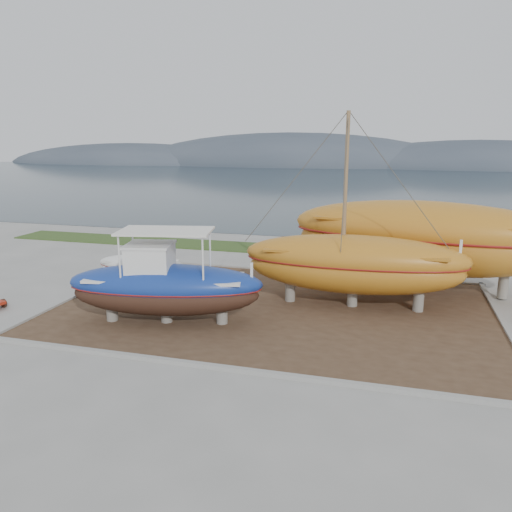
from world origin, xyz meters
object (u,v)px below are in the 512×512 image
(white_dinghy, at_px, (141,270))
(orange_sailboat, at_px, (356,212))
(blue_caique, at_px, (165,277))
(orange_bare_hull, at_px, (422,247))

(white_dinghy, bearing_deg, orange_sailboat, -3.37)
(blue_caique, xyz_separation_m, orange_bare_hull, (9.75, 7.39, 0.22))
(white_dinghy, distance_m, orange_bare_hull, 13.66)
(orange_bare_hull, bearing_deg, blue_caique, -134.45)
(orange_bare_hull, bearing_deg, orange_sailboat, -121.53)
(blue_caique, relative_size, white_dinghy, 1.67)
(orange_sailboat, bearing_deg, orange_bare_hull, 48.84)
(white_dinghy, relative_size, orange_sailboat, 0.48)
(orange_sailboat, xyz_separation_m, orange_bare_hull, (2.88, 3.44, -2.01))
(blue_caique, bearing_deg, orange_sailboat, 18.36)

